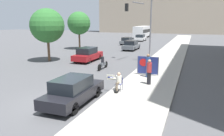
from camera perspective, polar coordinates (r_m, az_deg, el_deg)
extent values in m
plane|color=#4F4F51|center=(12.50, -14.21, -9.05)|extent=(160.00, 160.00, 0.00)
cube|color=#A8A399|center=(25.04, 13.74, 1.81)|extent=(3.88, 90.00, 0.13)
cylinder|color=#474C56|center=(13.73, 0.77, -5.21)|extent=(0.03, 0.03, 0.43)
cylinder|color=#474C56|center=(13.61, 2.24, -5.37)|extent=(0.03, 0.03, 0.43)
cylinder|color=#474C56|center=(14.06, 1.29, -4.78)|extent=(0.03, 0.03, 0.43)
cylinder|color=#474C56|center=(13.95, 2.73, -4.93)|extent=(0.03, 0.03, 0.43)
cube|color=navy|center=(13.77, 1.76, -4.18)|extent=(0.40, 0.40, 0.02)
cube|color=navy|center=(13.89, 2.02, -3.18)|extent=(0.40, 0.02, 0.38)
cylinder|color=#756651|center=(13.60, 1.55, -3.95)|extent=(0.18, 0.42, 0.18)
cylinder|color=#756651|center=(13.50, 1.25, -5.51)|extent=(0.16, 0.16, 0.43)
cube|color=black|center=(13.50, 1.16, -6.25)|extent=(0.20, 0.28, 0.10)
cylinder|color=silver|center=(13.72, 1.81, -3.06)|extent=(0.34, 0.34, 0.52)
sphere|color=tan|center=(13.63, 1.82, -1.56)|extent=(0.22, 0.22, 0.22)
cylinder|color=silver|center=(13.73, 0.41, -2.70)|extent=(0.45, 0.09, 0.09)
cube|color=#EAE5C6|center=(13.79, -0.38, -2.43)|extent=(0.53, 0.02, 0.33)
cube|color=navy|center=(13.78, -0.40, -2.44)|extent=(0.40, 0.01, 0.08)
cylinder|color=black|center=(15.34, 9.61, -2.67)|extent=(0.28, 0.28, 0.85)
cylinder|color=#B23333|center=(15.16, 9.72, 0.13)|extent=(0.34, 0.34, 0.68)
sphere|color=tan|center=(15.07, 9.78, 1.80)|extent=(0.22, 0.22, 0.22)
cylinder|color=#334775|center=(17.28, 9.29, -0.90)|extent=(0.28, 0.28, 0.89)
cylinder|color=navy|center=(17.12, 9.38, 1.70)|extent=(0.34, 0.34, 0.70)
sphere|color=#936B4C|center=(17.04, 9.44, 3.25)|extent=(0.23, 0.23, 0.23)
cylinder|color=slate|center=(18.02, 6.68, 0.74)|extent=(0.06, 0.06, 1.51)
cylinder|color=slate|center=(17.70, 12.01, 0.34)|extent=(0.06, 0.06, 1.51)
cube|color=navy|center=(17.83, 9.33, 0.70)|extent=(1.70, 0.02, 1.41)
cylinder|color=red|center=(17.84, 8.16, 1.44)|extent=(0.62, 0.01, 0.62)
cylinder|color=slate|center=(23.83, 10.02, 9.46)|extent=(0.16, 0.16, 6.48)
cylinder|color=slate|center=(24.42, 7.00, 16.52)|extent=(0.61, 2.84, 0.11)
cube|color=black|center=(25.01, 3.85, 15.52)|extent=(0.35, 0.35, 0.84)
sphere|color=green|center=(24.99, 3.84, 14.88)|extent=(0.18, 0.18, 0.18)
cube|color=black|center=(12.24, -9.93, -6.57)|extent=(1.75, 4.36, 0.56)
cube|color=black|center=(11.92, -10.47, -4.05)|extent=(1.51, 2.27, 0.65)
cylinder|color=black|center=(13.79, -9.81, -5.40)|extent=(0.22, 0.64, 0.64)
cylinder|color=black|center=(13.11, -3.98, -6.19)|extent=(0.22, 0.64, 0.64)
cylinder|color=black|center=(11.68, -16.58, -9.06)|extent=(0.22, 0.64, 0.64)
cylinder|color=black|center=(10.87, -10.01, -10.35)|extent=(0.22, 0.64, 0.64)
cube|color=maroon|center=(24.66, -6.32, 3.13)|extent=(1.80, 4.40, 0.59)
cube|color=black|center=(24.41, -6.54, 4.54)|extent=(1.55, 2.29, 0.68)
cylinder|color=black|center=(26.25, -6.50, 3.13)|extent=(0.22, 0.64, 0.64)
cylinder|color=black|center=(25.58, -3.34, 2.94)|extent=(0.22, 0.64, 0.64)
cylinder|color=black|center=(23.89, -9.48, 2.13)|extent=(0.22, 0.64, 0.64)
cylinder|color=black|center=(23.15, -6.08, 1.90)|extent=(0.22, 0.64, 0.64)
cube|color=#565B60|center=(34.09, 5.08, 5.65)|extent=(1.83, 4.40, 0.55)
cube|color=black|center=(33.85, 5.02, 6.62)|extent=(1.57, 2.29, 0.65)
cylinder|color=black|center=(35.63, 4.42, 5.58)|extent=(0.22, 0.64, 0.64)
cylinder|color=black|center=(35.22, 6.95, 5.45)|extent=(0.22, 0.64, 0.64)
cylinder|color=black|center=(33.04, 3.09, 5.07)|extent=(0.22, 0.64, 0.64)
cylinder|color=black|center=(32.60, 5.80, 4.93)|extent=(0.22, 0.64, 0.64)
cube|color=#565B60|center=(42.01, 3.93, 6.88)|extent=(1.74, 4.27, 0.49)
cube|color=black|center=(41.80, 3.88, 7.60)|extent=(1.50, 2.22, 0.60)
cylinder|color=black|center=(43.50, 3.47, 6.81)|extent=(0.22, 0.64, 0.64)
cylinder|color=black|center=(43.08, 5.41, 6.72)|extent=(0.22, 0.64, 0.64)
cylinder|color=black|center=(41.00, 2.37, 6.48)|extent=(0.22, 0.64, 0.64)
cylinder|color=black|center=(40.55, 4.42, 6.39)|extent=(0.22, 0.64, 0.64)
cube|color=white|center=(49.43, 7.44, 7.64)|extent=(1.88, 4.37, 0.53)
cube|color=black|center=(49.22, 7.41, 8.30)|extent=(1.62, 2.27, 0.63)
cylinder|color=black|center=(50.95, 6.87, 7.55)|extent=(0.22, 0.64, 0.64)
cylinder|color=black|center=(50.59, 8.72, 7.46)|extent=(0.22, 0.64, 0.64)
cylinder|color=black|center=(48.34, 6.10, 7.31)|extent=(0.22, 0.64, 0.64)
cylinder|color=black|center=(47.95, 8.03, 7.22)|extent=(0.22, 0.64, 0.64)
cube|color=silver|center=(58.34, 8.00, 9.50)|extent=(2.50, 10.90, 2.58)
cube|color=black|center=(58.33, 8.01, 9.64)|extent=(2.52, 10.35, 0.85)
cylinder|color=black|center=(61.94, 7.67, 8.54)|extent=(0.30, 1.04, 1.04)
cylinder|color=black|center=(61.48, 9.69, 8.45)|extent=(0.30, 1.04, 1.04)
cylinder|color=black|center=(55.39, 6.06, 8.15)|extent=(0.30, 1.04, 1.04)
cylinder|color=black|center=(54.88, 8.31, 8.05)|extent=(0.30, 1.04, 1.04)
cube|color=#565B60|center=(20.44, -2.42, 1.03)|extent=(0.24, 0.96, 0.32)
cylinder|color=black|center=(20.33, -2.48, 1.99)|extent=(0.28, 0.28, 0.57)
sphere|color=black|center=(20.28, -2.49, 2.81)|extent=(0.24, 0.24, 0.24)
cylinder|color=black|center=(21.20, -1.57, 0.95)|extent=(0.10, 0.60, 0.60)
cylinder|color=black|center=(19.76, -3.32, 0.10)|extent=(0.10, 0.60, 0.60)
cylinder|color=brown|center=(25.27, -16.21, 4.64)|extent=(0.28, 0.28, 2.63)
sphere|color=#2D6B2D|center=(25.08, -16.57, 10.55)|extent=(3.70, 3.70, 3.70)
cylinder|color=brown|center=(35.20, -8.50, 7.19)|extent=(0.28, 0.28, 2.83)
sphere|color=#2D6B2D|center=(35.07, -8.64, 11.52)|extent=(3.56, 3.56, 3.56)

